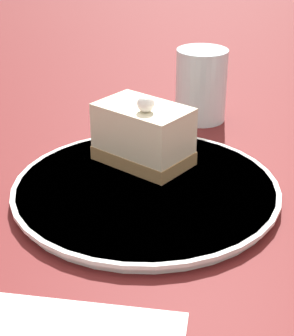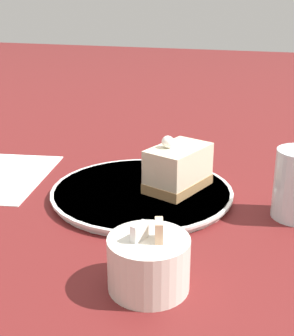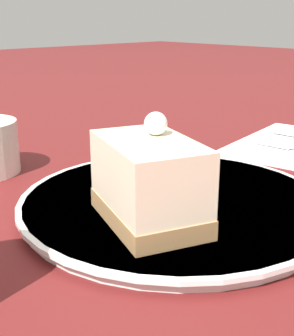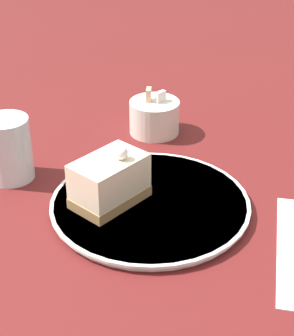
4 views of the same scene
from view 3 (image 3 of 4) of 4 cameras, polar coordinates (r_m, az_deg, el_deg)
The scene contains 3 objects.
ground_plane at distance 0.41m, azimuth 0.85°, elevation -6.12°, with size 4.00×4.00×0.00m, color #5B1919.
plate at distance 0.42m, azimuth 3.18°, elevation -4.20°, with size 0.28×0.28×0.01m.
cake_slice at distance 0.36m, azimuth 0.26°, elevation -1.63°, with size 0.09×0.12×0.08m.
Camera 3 is at (-0.26, -0.26, 0.17)m, focal length 50.00 mm.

